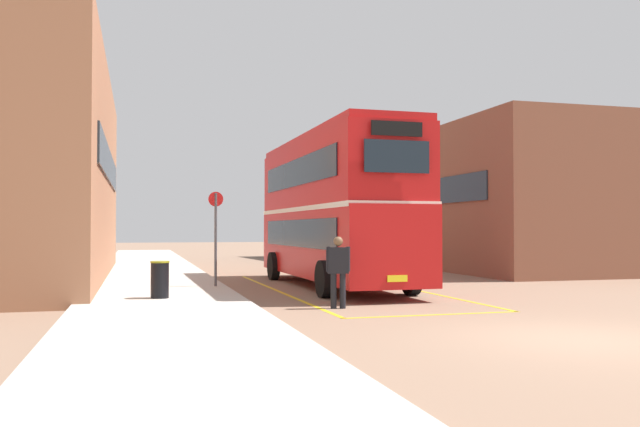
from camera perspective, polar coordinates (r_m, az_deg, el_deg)
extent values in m
plane|color=#846651|center=(25.08, 1.10, -5.52)|extent=(135.60, 135.60, 0.00)
cube|color=#B2ADA3|center=(26.45, -14.11, -5.11)|extent=(4.00, 57.60, 0.14)
cube|color=#9E6647|center=(25.76, -24.66, 3.04)|extent=(6.31, 18.82, 7.48)
cube|color=#232D38|center=(25.47, -17.55, 3.87)|extent=(0.06, 14.30, 1.10)
cube|color=brown|center=(31.94, 14.24, 1.09)|extent=(6.37, 14.55, 6.31)
cube|color=#232D38|center=(30.50, 8.98, 1.77)|extent=(0.06, 11.06, 1.10)
cylinder|color=black|center=(24.11, -3.99, -4.49)|extent=(0.29, 1.00, 1.00)
cylinder|color=black|center=(24.75, 1.72, -4.41)|extent=(0.29, 1.00, 1.00)
cylinder|color=black|center=(17.83, 0.38, -5.62)|extent=(0.29, 1.00, 1.00)
cylinder|color=black|center=(18.69, 7.81, -5.41)|extent=(0.29, 1.00, 1.00)
cube|color=#B71414|center=(21.25, 1.15, -2.49)|extent=(2.55, 10.49, 2.10)
cube|color=#B71414|center=(21.31, 1.15, 3.16)|extent=(2.55, 10.28, 2.10)
cube|color=#B71414|center=(21.43, 1.15, 6.23)|extent=(2.45, 10.17, 0.20)
cube|color=silver|center=(21.25, 1.15, 0.34)|extent=(2.58, 10.38, 0.14)
cube|color=#19232D|center=(20.91, -2.08, -1.69)|extent=(0.13, 8.58, 0.84)
cube|color=#19232D|center=(20.99, -2.08, 3.50)|extent=(0.13, 8.58, 0.84)
cube|color=#19232D|center=(21.64, 4.28, -1.68)|extent=(0.13, 8.58, 0.84)
cube|color=#19232D|center=(21.71, 4.27, 3.34)|extent=(0.13, 8.58, 0.84)
cube|color=#19232D|center=(16.40, 6.59, 4.87)|extent=(1.70, 0.06, 0.80)
cube|color=black|center=(16.48, 6.59, 7.22)|extent=(1.34, 0.06, 0.36)
cube|color=#19232D|center=(26.31, -2.22, -1.40)|extent=(1.94, 0.06, 1.00)
cube|color=yellow|center=(16.35, 6.62, -5.54)|extent=(0.52, 0.04, 0.16)
cylinder|color=black|center=(42.82, -3.96, -3.16)|extent=(0.34, 0.94, 0.92)
cylinder|color=black|center=(43.57, -0.94, -3.13)|extent=(0.34, 0.94, 0.92)
cylinder|color=black|center=(37.85, -1.69, -3.40)|extent=(0.34, 0.94, 0.92)
cylinder|color=black|center=(38.69, 1.67, -3.36)|extent=(0.34, 0.94, 0.92)
cube|color=navy|center=(40.69, -1.29, -1.65)|extent=(3.10, 8.88, 2.60)
cube|color=silver|center=(40.70, -1.29, 0.26)|extent=(2.93, 8.52, 0.12)
cube|color=#19232D|center=(40.31, -2.87, -1.16)|extent=(0.67, 6.94, 0.96)
cube|color=#19232D|center=(41.09, 0.26, -1.16)|extent=(0.67, 6.94, 0.96)
cube|color=#19232D|center=(44.83, -3.14, -1.24)|extent=(1.85, 0.21, 1.10)
cylinder|color=black|center=(15.48, 1.95, -6.63)|extent=(0.14, 0.14, 0.81)
cylinder|color=black|center=(15.46, 1.17, -6.64)|extent=(0.14, 0.14, 0.81)
cube|color=black|center=(15.42, 1.56, -4.03)|extent=(0.50, 0.30, 0.60)
cylinder|color=black|center=(15.45, 2.42, -3.91)|extent=(0.09, 0.09, 0.57)
cylinder|color=black|center=(15.39, 0.68, -3.92)|extent=(0.09, 0.09, 0.57)
sphere|color=brown|center=(15.38, 1.56, -2.39)|extent=(0.22, 0.22, 0.22)
cylinder|color=black|center=(16.87, -13.53, -5.58)|extent=(0.44, 0.44, 0.86)
cylinder|color=olive|center=(16.84, -13.52, -4.04)|extent=(0.46, 0.46, 0.04)
cylinder|color=#4C4C51|center=(20.01, -8.91, -2.21)|extent=(0.08, 0.08, 2.76)
cylinder|color=red|center=(20.03, -8.89, 1.22)|extent=(0.44, 0.04, 0.44)
cube|color=gold|center=(19.80, -3.59, -6.63)|extent=(0.26, 12.46, 0.01)
cube|color=gold|center=(21.03, 7.26, -6.30)|extent=(0.26, 12.46, 0.01)
cube|color=gold|center=(14.56, 9.69, -8.53)|extent=(4.15, 0.17, 0.01)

